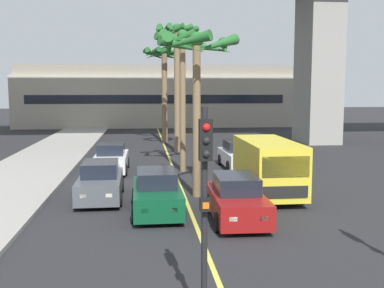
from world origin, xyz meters
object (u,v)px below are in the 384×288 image
at_px(car_queue_third, 238,156).
at_px(car_queue_fifth, 100,182).
at_px(delivery_van, 268,166).
at_px(car_queue_front, 236,200).
at_px(palm_tree_mid_median, 177,50).
at_px(car_queue_second, 157,193).
at_px(traffic_light_median_near, 205,187).
at_px(palm_tree_near_median, 164,66).
at_px(palm_tree_far_median, 197,61).
at_px(car_queue_fourth, 111,159).
at_px(palm_tree_farthest_median, 182,54).

height_order(car_queue_third, car_queue_fifth, same).
relative_size(car_queue_third, delivery_van, 0.78).
height_order(car_queue_front, delivery_van, delivery_van).
bearing_deg(car_queue_front, palm_tree_mid_median, 92.33).
xyz_separation_m(car_queue_second, car_queue_fifth, (-2.24, 2.29, 0.00)).
distance_m(traffic_light_median_near, palm_tree_near_median, 30.93).
bearing_deg(car_queue_fifth, delivery_van, -0.41).
relative_size(car_queue_second, car_queue_third, 1.00).
bearing_deg(car_queue_fifth, palm_tree_far_median, 1.14).
bearing_deg(car_queue_fourth, car_queue_fifth, -90.21).
height_order(delivery_van, palm_tree_far_median, palm_tree_far_median).
height_order(palm_tree_near_median, palm_tree_mid_median, palm_tree_mid_median).
relative_size(traffic_light_median_near, palm_tree_farthest_median, 0.55).
height_order(traffic_light_median_near, palm_tree_far_median, palm_tree_far_median).
bearing_deg(car_queue_front, palm_tree_near_median, 93.16).
height_order(car_queue_second, palm_tree_mid_median, palm_tree_mid_median).
bearing_deg(palm_tree_farthest_median, palm_tree_far_median, -89.42).
bearing_deg(traffic_light_median_near, car_queue_third, 76.04).
xyz_separation_m(car_queue_second, palm_tree_farthest_median, (1.70, 8.46, 5.67)).
relative_size(palm_tree_far_median, palm_tree_farthest_median, 0.89).
xyz_separation_m(car_queue_third, car_queue_fifth, (-7.21, -6.82, 0.00)).
distance_m(car_queue_fifth, traffic_light_median_near, 11.13).
xyz_separation_m(car_queue_front, palm_tree_farthest_median, (-1.01, 9.73, 5.67)).
height_order(palm_tree_near_median, palm_tree_farthest_median, palm_tree_near_median).
bearing_deg(palm_tree_mid_median, car_queue_fourth, -119.00).
relative_size(car_queue_front, traffic_light_median_near, 0.99).
bearing_deg(car_queue_front, palm_tree_far_median, 104.62).
height_order(delivery_van, palm_tree_mid_median, palm_tree_mid_median).
height_order(car_queue_third, car_queue_fourth, same).
xyz_separation_m(delivery_van, palm_tree_near_median, (-3.38, 20.18, 5.14)).
xyz_separation_m(palm_tree_near_median, palm_tree_far_median, (0.36, -20.05, -0.74)).
bearing_deg(delivery_van, palm_tree_near_median, 99.50).
bearing_deg(traffic_light_median_near, palm_tree_farthest_median, 86.39).
relative_size(car_queue_second, car_queue_fourth, 1.00).
xyz_separation_m(car_queue_third, delivery_van, (-0.19, -6.87, 0.57)).
distance_m(car_queue_fourth, palm_tree_mid_median, 10.86).
bearing_deg(car_queue_second, palm_tree_near_median, 86.43).
bearing_deg(palm_tree_near_median, palm_tree_mid_median, -84.48).
height_order(delivery_van, palm_tree_near_median, palm_tree_near_median).
xyz_separation_m(car_queue_second, palm_tree_mid_median, (1.99, 16.26, 6.51)).
relative_size(delivery_van, palm_tree_near_median, 0.66).
xyz_separation_m(car_queue_third, traffic_light_median_near, (-4.32, -17.39, 1.99)).
distance_m(car_queue_third, car_queue_fifth, 9.93).
bearing_deg(palm_tree_mid_median, car_queue_front, -87.67).
xyz_separation_m(car_queue_front, car_queue_fifth, (-4.95, 3.55, 0.00)).
xyz_separation_m(traffic_light_median_near, palm_tree_near_median, (0.76, 30.70, 3.71)).
bearing_deg(palm_tree_mid_median, palm_tree_near_median, 95.52).
height_order(car_queue_fifth, palm_tree_far_median, palm_tree_far_median).
bearing_deg(palm_tree_farthest_median, car_queue_second, -101.34).
bearing_deg(car_queue_fifth, car_queue_second, -45.57).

